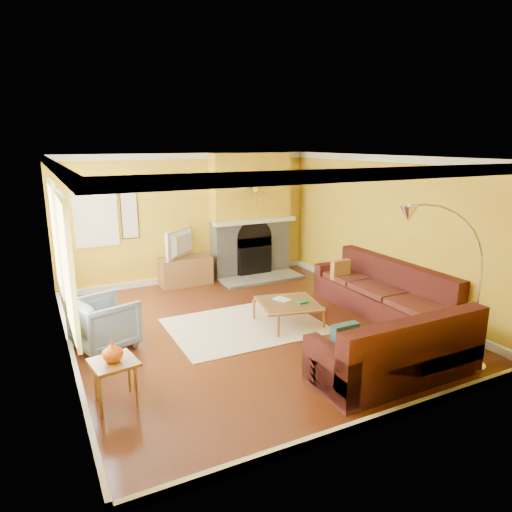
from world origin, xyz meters
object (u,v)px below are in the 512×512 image
sectional_sofa (350,305)px  side_table (115,382)px  armchair (105,323)px  arc_lamp (446,294)px  media_console (186,271)px  coffee_table (288,313)px

sectional_sofa → side_table: sectional_sofa is taller
sectional_sofa → armchair: 3.71m
arc_lamp → sectional_sofa: bearing=93.3°
sectional_sofa → media_console: bearing=113.1°
armchair → arc_lamp: (3.61, -2.85, 0.75)m
sectional_sofa → armchair: size_ratio=4.50×
media_console → side_table: (-2.14, -3.99, -0.03)m
side_table → coffee_table: bearing=21.5°
coffee_table → side_table: bearing=-158.5°
coffee_table → media_console: bearing=106.5°
media_console → armchair: size_ratio=1.32×
media_console → arc_lamp: 5.54m
armchair → sectional_sofa: bearing=-125.0°
armchair → media_console: bearing=-56.6°
arc_lamp → media_console: bearing=107.1°
side_table → armchair: bearing=84.9°
sectional_sofa → media_console: size_ratio=3.42×
media_console → arc_lamp: (1.61, -5.23, 0.83)m
side_table → arc_lamp: (3.76, -1.24, 0.86)m
armchair → arc_lamp: 4.66m
media_console → armchair: (-2.00, -2.38, 0.08)m
sectional_sofa → side_table: size_ratio=6.90×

